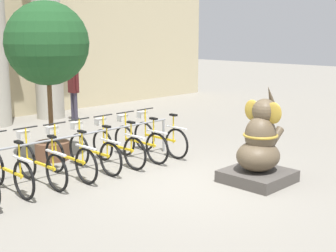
# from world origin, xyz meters

# --- Properties ---
(ground_plane) EXTENTS (60.00, 60.00, 0.00)m
(ground_plane) POSITION_xyz_m (0.00, 0.00, 0.00)
(ground_plane) COLOR gray
(column_right) EXTENTS (1.09, 1.09, 5.16)m
(column_right) POSITION_xyz_m (1.81, 7.60, 2.62)
(column_right) COLOR #ADA899
(column_right) RESTS_ON ground_plane
(bike_rack) EXTENTS (4.76, 0.05, 0.77)m
(bike_rack) POSITION_xyz_m (-1.03, 1.95, 0.63)
(bike_rack) COLOR gray
(bike_rack) RESTS_ON ground_plane
(bicycle_1) EXTENTS (0.48, 1.71, 0.99)m
(bicycle_1) POSITION_xyz_m (-2.51, 1.87, 0.40)
(bicycle_1) COLOR black
(bicycle_1) RESTS_ON ground_plane
(bicycle_2) EXTENTS (0.48, 1.71, 0.99)m
(bicycle_2) POSITION_xyz_m (-1.92, 1.84, 0.40)
(bicycle_2) COLOR black
(bicycle_2) RESTS_ON ground_plane
(bicycle_3) EXTENTS (0.48, 1.71, 0.99)m
(bicycle_3) POSITION_xyz_m (-1.32, 1.82, 0.40)
(bicycle_3) COLOR black
(bicycle_3) RESTS_ON ground_plane
(bicycle_4) EXTENTS (0.48, 1.71, 0.99)m
(bicycle_4) POSITION_xyz_m (-0.73, 1.87, 0.40)
(bicycle_4) COLOR black
(bicycle_4) RESTS_ON ground_plane
(bicycle_5) EXTENTS (0.48, 1.71, 0.99)m
(bicycle_5) POSITION_xyz_m (-0.13, 1.86, 0.40)
(bicycle_5) COLOR black
(bicycle_5) RESTS_ON ground_plane
(bicycle_6) EXTENTS (0.48, 1.71, 0.99)m
(bicycle_6) POSITION_xyz_m (0.46, 1.84, 0.40)
(bicycle_6) COLOR black
(bicycle_6) RESTS_ON ground_plane
(bicycle_7) EXTENTS (0.48, 1.71, 0.99)m
(bicycle_7) POSITION_xyz_m (1.06, 1.85, 0.40)
(bicycle_7) COLOR black
(bicycle_7) RESTS_ON ground_plane
(elephant_statue) EXTENTS (1.11, 1.11, 1.78)m
(elephant_statue) POSITION_xyz_m (1.00, -0.84, 0.60)
(elephant_statue) COLOR #4C4742
(elephant_statue) RESTS_ON ground_plane
(person_pedestrian) EXTENTS (0.24, 0.47, 1.79)m
(person_pedestrian) POSITION_xyz_m (2.05, 6.62, 1.08)
(person_pedestrian) COLOR #383342
(person_pedestrian) RESTS_ON ground_plane
(potted_tree) EXTENTS (1.74, 1.74, 3.34)m
(potted_tree) POSITION_xyz_m (-0.83, 3.20, 2.38)
(potted_tree) COLOR brown
(potted_tree) RESTS_ON ground_plane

